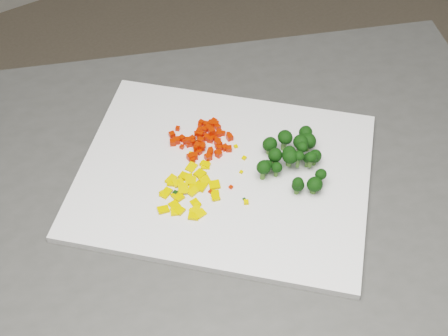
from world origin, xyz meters
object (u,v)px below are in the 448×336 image
pepper_pile (195,190)px  counter_block (215,326)px  carrot_pile (201,136)px  cutting_board (224,175)px  broccoli_pile (295,154)px

pepper_pile → counter_block: bearing=-13.1°
counter_block → carrot_pile: 0.49m
cutting_board → pepper_pile: 0.06m
carrot_pile → broccoli_pile: (0.10, -0.12, 0.01)m
broccoli_pile → cutting_board: bearing=154.1°
carrot_pile → cutting_board: bearing=-92.1°
carrot_pile → pepper_pile: 0.11m
counter_block → pepper_pile: 0.47m
cutting_board → broccoli_pile: (0.10, -0.05, 0.03)m
carrot_pile → broccoli_pile: size_ratio=0.83×
counter_block → carrot_pile: carrot_pile is taller
counter_block → carrot_pile: bearing=68.4°
cutting_board → broccoli_pile: size_ratio=3.75×
counter_block → cutting_board: bearing=27.4°
cutting_board → carrot_pile: carrot_pile is taller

